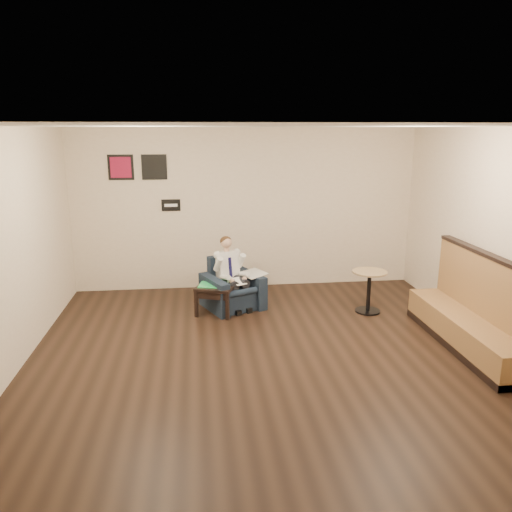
{
  "coord_description": "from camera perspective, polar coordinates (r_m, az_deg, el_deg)",
  "views": [
    {
      "loc": [
        -0.85,
        -5.65,
        2.76
      ],
      "look_at": [
        -0.04,
        1.2,
        1.01
      ],
      "focal_mm": 35.0,
      "sensor_mm": 36.0,
      "label": 1
    }
  ],
  "objects": [
    {
      "name": "wall_back",
      "position": [
        8.8,
        -1.15,
        5.34
      ],
      "size": [
        6.0,
        0.02,
        2.8
      ],
      "primitive_type": "cube",
      "color": "#F1DFC5",
      "rests_on": "ground"
    },
    {
      "name": "art_print_left",
      "position": [
        8.75,
        -15.19,
        9.75
      ],
      "size": [
        0.42,
        0.03,
        0.42
      ],
      "primitive_type": "cube",
      "color": "maroon",
      "rests_on": "wall_back"
    },
    {
      "name": "armchair",
      "position": [
        7.92,
        -2.69,
        -3.18
      ],
      "size": [
        1.07,
        1.07,
        0.79
      ],
      "primitive_type": "cube",
      "rotation": [
        0.0,
        0.0,
        0.42
      ],
      "color": "black",
      "rests_on": "ground"
    },
    {
      "name": "green_folder",
      "position": [
        7.67,
        -4.81,
        -3.31
      ],
      "size": [
        0.51,
        0.41,
        0.01
      ],
      "primitive_type": "cube",
      "rotation": [
        0.0,
        0.0,
        -0.22
      ],
      "color": "#26C05D",
      "rests_on": "side_table"
    },
    {
      "name": "newspaper",
      "position": [
        7.96,
        -0.33,
        -2.01
      ],
      "size": [
        0.5,
        0.54,
        0.01
      ],
      "primitive_type": "cube",
      "rotation": [
        0.0,
        0.0,
        0.47
      ],
      "color": "silver",
      "rests_on": "armchair"
    },
    {
      "name": "side_table",
      "position": [
        7.75,
        -4.52,
        -4.91
      ],
      "size": [
        0.71,
        0.71,
        0.45
      ],
      "primitive_type": "cube",
      "rotation": [
        0.0,
        0.0,
        -0.35
      ],
      "color": "black",
      "rests_on": "ground"
    },
    {
      "name": "smartphone",
      "position": [
        7.81,
        -3.84,
        -2.97
      ],
      "size": [
        0.16,
        0.13,
        0.01
      ],
      "primitive_type": "cube",
      "rotation": [
        0.0,
        0.0,
        -0.53
      ],
      "color": "black",
      "rests_on": "side_table"
    },
    {
      "name": "ground",
      "position": [
        6.35,
        1.64,
        -11.55
      ],
      "size": [
        6.0,
        6.0,
        0.0
      ],
      "primitive_type": "plane",
      "color": "black",
      "rests_on": "ground"
    },
    {
      "name": "wall_left",
      "position": [
        6.2,
        -26.86,
        -0.01
      ],
      "size": [
        0.02,
        6.0,
        2.8
      ],
      "primitive_type": "cube",
      "color": "#F1DFC5",
      "rests_on": "ground"
    },
    {
      "name": "cafe_table",
      "position": [
        7.93,
        12.76,
        -3.99
      ],
      "size": [
        0.61,
        0.61,
        0.66
      ],
      "primitive_type": "cylinder",
      "rotation": [
        0.0,
        0.0,
        0.17
      ],
      "color": "#9D7E55",
      "rests_on": "ground"
    },
    {
      "name": "ceiling",
      "position": [
        5.72,
        1.85,
        14.62
      ],
      "size": [
        6.0,
        6.0,
        0.02
      ],
      "primitive_type": "cube",
      "color": "white",
      "rests_on": "wall_back"
    },
    {
      "name": "lap_papers",
      "position": [
        7.73,
        -2.04,
        -2.91
      ],
      "size": [
        0.28,
        0.31,
        0.01
      ],
      "primitive_type": "cube",
      "rotation": [
        0.0,
        0.0,
        0.49
      ],
      "color": "white",
      "rests_on": "seated_man"
    },
    {
      "name": "seated_man",
      "position": [
        7.79,
        -2.35,
        -2.36
      ],
      "size": [
        0.78,
        0.91,
        1.08
      ],
      "primitive_type": null,
      "rotation": [
        0.0,
        0.0,
        0.42
      ],
      "color": "silver",
      "rests_on": "armchair"
    },
    {
      "name": "banquette",
      "position": [
        6.99,
        23.22,
        -4.9
      ],
      "size": [
        0.57,
        2.38,
        1.22
      ],
      "primitive_type": "cube",
      "color": "brown",
      "rests_on": "ground"
    },
    {
      "name": "wall_right",
      "position": [
        6.97,
        26.93,
        1.42
      ],
      "size": [
        0.02,
        6.0,
        2.8
      ],
      "primitive_type": "cube",
      "color": "#F1DFC5",
      "rests_on": "ground"
    },
    {
      "name": "art_print_right",
      "position": [
        8.69,
        -11.55,
        9.93
      ],
      "size": [
        0.42,
        0.03,
        0.42
      ],
      "primitive_type": "cube",
      "color": "black",
      "rests_on": "wall_back"
    },
    {
      "name": "coffee_mug",
      "position": [
        7.72,
        -3.01,
        -2.82
      ],
      "size": [
        0.11,
        0.11,
        0.1
      ],
      "primitive_type": "cylinder",
      "rotation": [
        0.0,
        0.0,
        -0.35
      ],
      "color": "white",
      "rests_on": "side_table"
    },
    {
      "name": "wall_front",
      "position": [
        3.1,
        10.12,
        -12.06
      ],
      "size": [
        6.0,
        0.02,
        2.8
      ],
      "primitive_type": "cube",
      "color": "#F1DFC5",
      "rests_on": "ground"
    },
    {
      "name": "seating_sign",
      "position": [
        8.74,
        -9.7,
        5.75
      ],
      "size": [
        0.32,
        0.02,
        0.2
      ],
      "primitive_type": "cube",
      "color": "black",
      "rests_on": "wall_back"
    }
  ]
}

